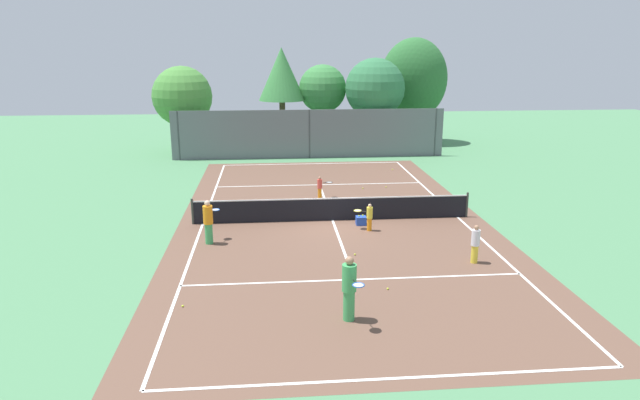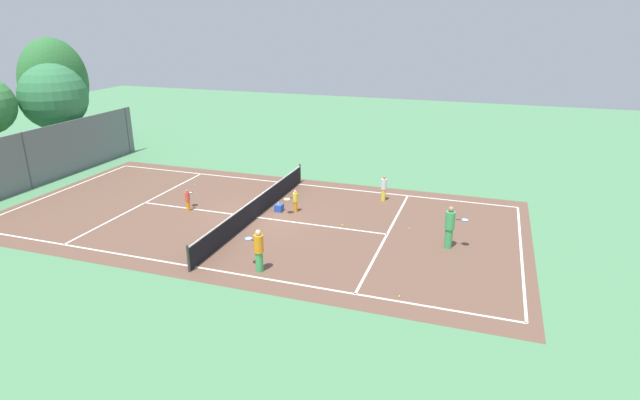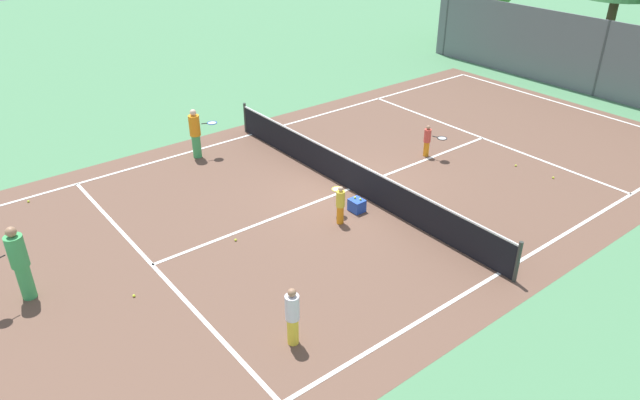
{
  "view_description": "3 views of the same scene",
  "coord_description": "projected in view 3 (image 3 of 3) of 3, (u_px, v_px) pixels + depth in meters",
  "views": [
    {
      "loc": [
        -2.58,
        -23.04,
        7.28
      ],
      "look_at": [
        -0.6,
        -0.7,
        1.11
      ],
      "focal_mm": 31.75,
      "sensor_mm": 36.0,
      "label": 1
    },
    {
      "loc": [
        -20.69,
        -10.25,
        9.1
      ],
      "look_at": [
        0.38,
        -3.11,
        1.12
      ],
      "focal_mm": 28.62,
      "sensor_mm": 36.0,
      "label": 2
    },
    {
      "loc": [
        11.74,
        -10.45,
        8.32
      ],
      "look_at": [
        1.42,
        -2.28,
        1.02
      ],
      "focal_mm": 32.76,
      "sensor_mm": 36.0,
      "label": 3
    }
  ],
  "objects": [
    {
      "name": "player_4",
      "position": [
        292.0,
        316.0,
        11.57
      ],
      "size": [
        0.29,
        0.29,
        1.36
      ],
      "color": "yellow",
      "rests_on": "ground_plane"
    },
    {
      "name": "tennis_ball_0",
      "position": [
        553.0,
        178.0,
        18.36
      ],
      "size": [
        0.07,
        0.07,
        0.07
      ],
      "primitive_type": "sphere",
      "color": "#CCE533",
      "rests_on": "ground_plane"
    },
    {
      "name": "player_0",
      "position": [
        428.0,
        140.0,
        19.59
      ],
      "size": [
        0.82,
        0.5,
        1.1
      ],
      "color": "orange",
      "rests_on": "ground_plane"
    },
    {
      "name": "tennis_ball_5",
      "position": [
        236.0,
        240.0,
        15.21
      ],
      "size": [
        0.07,
        0.07,
        0.07
      ],
      "primitive_type": "sphere",
      "color": "#CCE533",
      "rests_on": "ground_plane"
    },
    {
      "name": "tennis_ball_2",
      "position": [
        28.0,
        201.0,
        17.02
      ],
      "size": [
        0.07,
        0.07,
        0.07
      ],
      "primitive_type": "sphere",
      "color": "#CCE533",
      "rests_on": "ground_plane"
    },
    {
      "name": "tennis_ball_4",
      "position": [
        134.0,
        296.0,
        13.18
      ],
      "size": [
        0.07,
        0.07,
        0.07
      ],
      "primitive_type": "sphere",
      "color": "#CCE533",
      "rests_on": "ground_plane"
    },
    {
      "name": "ball_crate",
      "position": [
        357.0,
        205.0,
        16.52
      ],
      "size": [
        0.42,
        0.36,
        0.43
      ],
      "color": "blue",
      "rests_on": "ground_plane"
    },
    {
      "name": "player_1",
      "position": [
        20.0,
        262.0,
        12.74
      ],
      "size": [
        0.56,
        0.98,
        1.85
      ],
      "color": "#3FA559",
      "rests_on": "ground_plane"
    },
    {
      "name": "tennis_ball_1",
      "position": [
        516.0,
        166.0,
        19.14
      ],
      "size": [
        0.07,
        0.07,
        0.07
      ],
      "primitive_type": "sphere",
      "color": "#CCE533",
      "rests_on": "ground_plane"
    },
    {
      "name": "player_3",
      "position": [
        196.0,
        133.0,
        19.39
      ],
      "size": [
        0.63,
        0.93,
        1.7
      ],
      "color": "#3FA559",
      "rests_on": "ground_plane"
    },
    {
      "name": "court_surface",
      "position": [
        350.0,
        189.0,
        17.76
      ],
      "size": [
        13.0,
        25.0,
        0.01
      ],
      "color": "brown",
      "rests_on": "ground_plane"
    },
    {
      "name": "player_2",
      "position": [
        340.0,
        204.0,
        15.77
      ],
      "size": [
        0.79,
        0.61,
        1.13
      ],
      "color": "orange",
      "rests_on": "ground_plane"
    },
    {
      "name": "tennis_net",
      "position": [
        350.0,
        174.0,
        17.51
      ],
      "size": [
        11.9,
        0.1,
        1.1
      ],
      "color": "#333833",
      "rests_on": "ground_plane"
    },
    {
      "name": "ground_plane",
      "position": [
        350.0,
        189.0,
        17.76
      ],
      "size": [
        80.0,
        80.0,
        0.0
      ],
      "primitive_type": "plane",
      "color": "#4C8456"
    },
    {
      "name": "perimeter_fence",
      "position": [
        601.0,
        59.0,
        24.58
      ],
      "size": [
        18.0,
        0.12,
        3.2
      ],
      "color": "slate",
      "rests_on": "ground_plane"
    }
  ]
}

